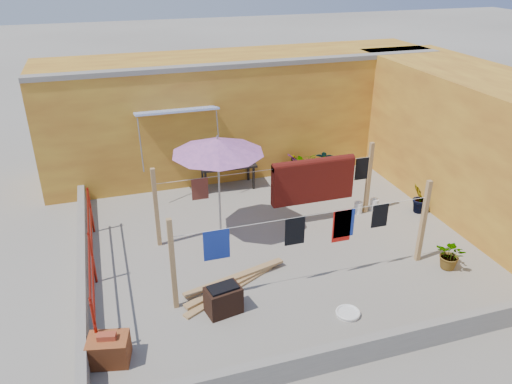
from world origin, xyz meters
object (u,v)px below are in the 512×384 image
white_basin (348,313)px  patio_umbrella (218,147)px  green_hose (338,172)px  outdoor_table (227,166)px  water_jug_b (358,207)px  plant_back_a (303,165)px  brazier (223,299)px  brick_stack (109,350)px  water_jug_a (374,204)px

white_basin → patio_umbrella: bearing=113.7°
patio_umbrella → white_basin: size_ratio=5.90×
patio_umbrella → green_hose: 5.09m
patio_umbrella → outdoor_table: bearing=71.7°
outdoor_table → white_basin: outdoor_table is taller
white_basin → water_jug_b: (1.97, 3.35, 0.10)m
patio_umbrella → water_jug_b: (3.44, 0.01, -1.97)m
green_hose → plant_back_a: 1.15m
brazier → white_basin: 2.20m
brick_stack → white_basin: brick_stack is taller
brick_stack → water_jug_a: brick_stack is taller
brick_stack → outdoor_table: bearing=59.1°
white_basin → water_jug_b: 3.89m
water_jug_b → plant_back_a: (-0.52, 2.30, 0.25)m
white_basin → brick_stack: bearing=178.1°
brick_stack → green_hose: (6.59, 5.53, -0.20)m
water_jug_a → green_hose: bearing=86.7°
water_jug_b → green_hose: water_jug_b is taller
brick_stack → water_jug_b: bearing=28.2°
patio_umbrella → green_hose: (4.02, 2.32, -2.08)m
patio_umbrella → green_hose: size_ratio=5.49×
water_jug_b → plant_back_a: bearing=102.7°
water_jug_a → green_hose: (0.13, 2.28, -0.11)m
water_jug_b → brick_stack: bearing=-151.8°
water_jug_b → brazier: bearing=-147.1°
green_hose → plant_back_a: bearing=-179.5°
brazier → white_basin: bearing=-19.9°
brick_stack → water_jug_b: size_ratio=2.20×
outdoor_table → water_jug_b: outdoor_table is taller
outdoor_table → water_jug_b: size_ratio=4.74×
brazier → water_jug_a: bearing=30.4°
brick_stack → water_jug_a: size_ratio=2.14×
brazier → water_jug_a: size_ratio=2.05×
brazier → plant_back_a: 6.04m
brazier → patio_umbrella: bearing=77.2°
brick_stack → brazier: bearing=17.3°
patio_umbrella → water_jug_a: bearing=0.6°
outdoor_table → green_hose: 3.29m
brazier → water_jug_a: (4.48, 2.63, -0.12)m
brazier → outdoor_table: bearing=74.5°
outdoor_table → brick_stack: size_ratio=2.16×
outdoor_table → plant_back_a: bearing=-2.3°
white_basin → water_jug_b: bearing=59.5°
patio_umbrella → brick_stack: 4.52m
outdoor_table → brazier: size_ratio=2.25×
patio_umbrella → white_basin: (1.47, -3.34, -2.07)m
plant_back_a → patio_umbrella: bearing=-141.7°
outdoor_table → white_basin: (0.68, -5.74, -0.58)m
patio_umbrella → green_hose: bearing=30.0°
outdoor_table → brazier: outdoor_table is taller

